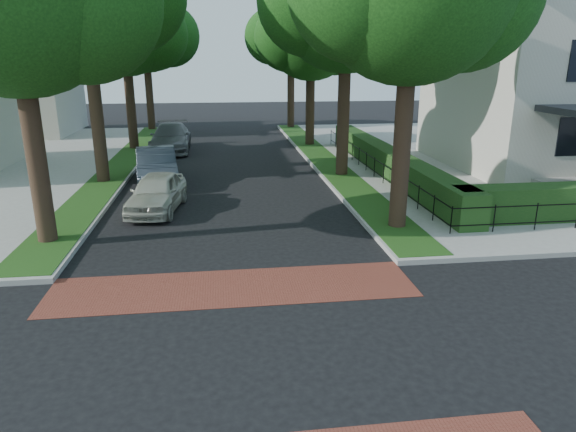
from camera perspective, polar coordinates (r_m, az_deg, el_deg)
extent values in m
plane|color=black|center=(10.11, -5.55, -15.55)|extent=(120.00, 120.00, 0.00)
cube|color=gray|center=(34.25, 27.88, 6.10)|extent=(30.00, 30.00, 0.15)
cube|color=brown|center=(12.92, -6.09, -7.89)|extent=(9.00, 2.20, 0.01)
cube|color=#224614|center=(28.67, 3.89, 6.43)|extent=(1.60, 29.80, 0.02)
cube|color=#224614|center=(28.60, -17.96, 5.62)|extent=(1.60, 29.80, 0.02)
cylinder|color=black|center=(16.60, 12.78, 11.10)|extent=(0.56, 0.56, 7.35)
cylinder|color=black|center=(24.24, 6.25, 13.58)|extent=(0.56, 0.56, 7.70)
sphere|color=#11350E|center=(25.07, 10.72, 21.92)|extent=(4.95, 4.95, 4.95)
sphere|color=#11350E|center=(23.78, 2.49, 22.70)|extent=(4.62, 4.62, 4.62)
cylinder|color=black|center=(33.07, 2.49, 13.66)|extent=(0.56, 0.56, 6.65)
sphere|color=#11350E|center=(33.05, 2.57, 19.76)|extent=(5.80, 5.80, 5.80)
sphere|color=#11350E|center=(33.63, 5.30, 18.98)|extent=(4.35, 4.35, 4.35)
sphere|color=#11350E|center=(32.62, -0.03, 19.28)|extent=(4.06, 4.06, 4.06)
sphere|color=#11350E|center=(34.52, 2.32, 20.48)|extent=(3.77, 3.77, 3.77)
cylinder|color=black|center=(41.94, 0.32, 14.64)|extent=(0.56, 0.56, 7.00)
sphere|color=#11350E|center=(41.95, 0.33, 19.70)|extent=(6.00, 6.00, 6.00)
sphere|color=#11350E|center=(42.48, 2.61, 19.11)|extent=(4.50, 4.50, 4.50)
sphere|color=#11350E|center=(41.56, -1.80, 19.30)|extent=(4.20, 4.20, 4.20)
sphere|color=#11350E|center=(43.47, 0.19, 20.26)|extent=(3.90, 3.90, 3.90)
cylinder|color=black|center=(16.51, -26.62, 9.09)|extent=(0.56, 0.56, 7.00)
sphere|color=#11350E|center=(16.31, -22.04, 21.25)|extent=(4.50, 4.50, 4.50)
cylinder|color=black|center=(24.15, -20.76, 13.02)|extent=(0.56, 0.56, 8.05)
cylinder|color=black|center=(33.01, -17.21, 13.12)|extent=(0.56, 0.56, 6.86)
sphere|color=#11350E|center=(33.00, -17.79, 19.39)|extent=(5.60, 5.60, 5.60)
sphere|color=#11350E|center=(33.07, -14.86, 18.92)|extent=(4.20, 4.20, 4.20)
sphere|color=#11350E|center=(33.05, -20.32, 18.64)|extent=(3.92, 3.92, 3.92)
sphere|color=#11350E|center=(34.40, -17.28, 20.15)|extent=(3.64, 3.64, 3.64)
cylinder|color=black|center=(41.90, -15.24, 14.16)|extent=(0.56, 0.56, 7.14)
sphere|color=#11350E|center=(41.91, -15.66, 19.30)|extent=(6.20, 6.20, 6.20)
sphere|color=#11350E|center=(42.01, -13.13, 18.93)|extent=(4.65, 4.65, 4.65)
sphere|color=#11350E|center=(41.93, -17.88, 18.71)|extent=(4.34, 4.34, 4.34)
sphere|color=#11350E|center=(43.46, -15.30, 19.89)|extent=(4.03, 4.03, 4.03)
cube|color=#163B14|center=(25.24, 10.90, 6.07)|extent=(1.00, 18.00, 1.20)
cube|color=beige|center=(30.25, 29.04, 12.57)|extent=(12.00, 10.00, 8.00)
cube|color=beige|center=(43.37, -28.88, 12.34)|extent=(9.00, 8.00, 6.50)
cube|color=brown|center=(41.03, -27.05, 19.58)|extent=(0.80, 0.80, 3.64)
imported|color=#B2B3A1|center=(19.60, -14.36, 2.56)|extent=(2.20, 4.30, 1.40)
imported|color=#222B33|center=(24.00, -14.39, 5.39)|extent=(2.35, 5.03, 1.59)
imported|color=slate|center=(32.47, -12.89, 8.49)|extent=(2.38, 5.69, 1.64)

